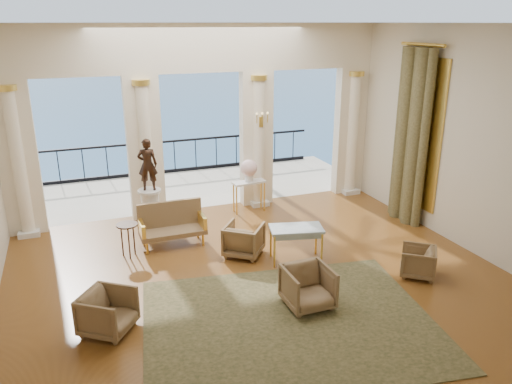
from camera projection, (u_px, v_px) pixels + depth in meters
name	position (u px, v px, depth m)	size (l,w,h in m)	color
floor	(260.00, 278.00, 9.28)	(9.00, 9.00, 0.00)	#4A290A
room_walls	(287.00, 139.00, 7.36)	(9.00, 9.00, 9.00)	beige
arcade	(202.00, 108.00, 11.83)	(9.00, 0.56, 4.50)	white
terrace	(187.00, 188.00, 14.43)	(10.00, 3.60, 0.10)	beige
balustrade	(175.00, 159.00, 15.70)	(9.00, 0.06, 1.03)	black
palm_tree	(242.00, 37.00, 14.47)	(2.00, 2.00, 4.50)	#4C3823
sea	(91.00, 108.00, 64.29)	(160.00, 160.00, 0.00)	#2A638B
curtain	(411.00, 137.00, 11.40)	(0.33, 1.40, 4.09)	#494425
window_frame	(418.00, 133.00, 11.43)	(0.04, 1.60, 3.40)	#E7BC4C
wall_sconce	(261.00, 121.00, 12.14)	(0.30, 0.11, 0.33)	#E7BC4C
rug	(289.00, 323.00, 7.88)	(4.52, 3.52, 0.02)	#2F361B
armchair_a	(108.00, 310.00, 7.56)	(0.71, 0.66, 0.73)	#42351D
armchair_b	(308.00, 285.00, 8.24)	(0.75, 0.70, 0.77)	#42351D
armchair_c	(418.00, 260.00, 9.27)	(0.61, 0.57, 0.62)	#42351D
armchair_d	(244.00, 238.00, 10.09)	(0.72, 0.67, 0.74)	#42351D
settee	(172.00, 224.00, 10.57)	(1.38, 0.59, 0.91)	#42351D
game_table	(296.00, 231.00, 9.77)	(1.13, 0.79, 0.70)	#8DA1AF
pedestal	(151.00, 212.00, 11.17)	(0.55, 0.55, 1.00)	silver
statue	(147.00, 165.00, 10.81)	(0.42, 0.28, 1.16)	black
console_table	(249.00, 186.00, 12.35)	(0.85, 0.41, 0.78)	silver
urn	(249.00, 169.00, 12.20)	(0.41, 0.41, 0.55)	white
side_table	(127.00, 229.00, 9.96)	(0.43, 0.43, 0.70)	black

